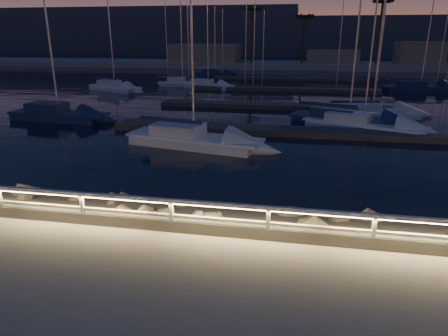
{
  "coord_description": "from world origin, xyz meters",
  "views": [
    {
      "loc": [
        1.65,
        -10.79,
        5.84
      ],
      "look_at": [
        -1.07,
        4.0,
        0.79
      ],
      "focal_mm": 32.0,
      "sensor_mm": 36.0,
      "label": 1
    }
  ],
  "objects": [
    {
      "name": "sailboat_c",
      "position": [
        5.26,
        19.72,
        -0.15
      ],
      "size": [
        8.95,
        5.18,
        14.68
      ],
      "rotation": [
        0.0,
        0.0,
        -0.34
      ],
      "color": "#1B294E",
      "rests_on": "ground"
    },
    {
      "name": "ground",
      "position": [
        0.0,
        0.0,
        0.0
      ],
      "size": [
        400.0,
        400.0,
        0.0
      ],
      "primitive_type": "plane",
      "color": "#ABA59A",
      "rests_on": "ground"
    },
    {
      "name": "sailboat_m",
      "position": [
        -12.16,
        55.01,
        -0.19
      ],
      "size": [
        6.4,
        2.33,
        10.75
      ],
      "rotation": [
        0.0,
        0.0,
        -0.07
      ],
      "color": "#1B294E",
      "rests_on": "ground"
    },
    {
      "name": "palm_left",
      "position": [
        -8.0,
        72.0,
        10.14
      ],
      "size": [
        3.0,
        3.0,
        11.2
      ],
      "color": "#44341F",
      "rests_on": "ground"
    },
    {
      "name": "sailboat_j",
      "position": [
        -9.72,
        39.02,
        -0.2
      ],
      "size": [
        6.97,
        4.24,
        11.52
      ],
      "rotation": [
        0.0,
        0.0,
        -0.37
      ],
      "color": "silver",
      "rests_on": "ground"
    },
    {
      "name": "sailboat_a",
      "position": [
        -17.06,
        17.56,
        -0.13
      ],
      "size": [
        8.15,
        3.1,
        13.65
      ],
      "rotation": [
        0.0,
        0.0,
        -0.09
      ],
      "color": "#1B294E",
      "rests_on": "ground"
    },
    {
      "name": "sailboat_g",
      "position": [
        7.51,
        23.15,
        -0.19
      ],
      "size": [
        7.96,
        3.67,
        13.04
      ],
      "rotation": [
        0.0,
        0.0,
        0.19
      ],
      "color": "silver",
      "rests_on": "ground"
    },
    {
      "name": "sailboat_l",
      "position": [
        15.8,
        40.98,
        -0.17
      ],
      "size": [
        8.91,
        3.75,
        14.62
      ],
      "rotation": [
        0.0,
        0.0,
        0.14
      ],
      "color": "#1B294E",
      "rests_on": "ground"
    },
    {
      "name": "sailboat_b",
      "position": [
        -4.62,
        12.05,
        -0.14
      ],
      "size": [
        8.64,
        4.08,
        14.21
      ],
      "rotation": [
        0.0,
        0.0,
        -0.2
      ],
      "color": "silver",
      "rests_on": "ground"
    },
    {
      "name": "guard_rail",
      "position": [
        -0.07,
        -0.0,
        0.77
      ],
      "size": [
        44.11,
        0.12,
        1.06
      ],
      "color": "silver",
      "rests_on": "ground"
    },
    {
      "name": "palm_center",
      "position": [
        2.0,
        73.0,
        8.78
      ],
      "size": [
        3.0,
        3.0,
        9.7
      ],
      "color": "#44341F",
      "rests_on": "ground"
    },
    {
      "name": "harbor_water",
      "position": [
        0.0,
        31.22,
        -0.97
      ],
      "size": [
        400.0,
        440.0,
        0.6
      ],
      "color": "black",
      "rests_on": "ground"
    },
    {
      "name": "distant_hills",
      "position": [
        -22.13,
        133.69,
        4.74
      ],
      "size": [
        230.0,
        37.5,
        18.0
      ],
      "color": "#323C4D",
      "rests_on": "ground"
    },
    {
      "name": "sailboat_n",
      "position": [
        -13.5,
        40.51,
        -0.2
      ],
      "size": [
        6.81,
        3.63,
        11.19
      ],
      "rotation": [
        0.0,
        0.0,
        0.28
      ],
      "color": "silver",
      "rests_on": "ground"
    },
    {
      "name": "far_shore",
      "position": [
        -0.12,
        74.05,
        0.29
      ],
      "size": [
        160.0,
        14.0,
        5.2
      ],
      "color": "#ABA59A",
      "rests_on": "ground"
    },
    {
      "name": "sailboat_d",
      "position": [
        6.12,
        18.39,
        -0.18
      ],
      "size": [
        8.55,
        5.41,
        14.09
      ],
      "rotation": [
        0.0,
        0.0,
        -0.4
      ],
      "color": "silver",
      "rests_on": "ground"
    },
    {
      "name": "sailboat_i",
      "position": [
        -20.19,
        34.51,
        -0.15
      ],
      "size": [
        7.47,
        4.78,
        12.49
      ],
      "rotation": [
        0.0,
        0.0,
        -0.41
      ],
      "color": "silver",
      "rests_on": "ground"
    },
    {
      "name": "palm_right",
      "position": [
        16.0,
        72.0,
        11.03
      ],
      "size": [
        3.0,
        3.0,
        12.2
      ],
      "color": "#44341F",
      "rests_on": "ground"
    },
    {
      "name": "floating_docks",
      "position": [
        0.0,
        32.5,
        -0.4
      ],
      "size": [
        22.0,
        36.0,
        0.4
      ],
      "color": "#524B44",
      "rests_on": "ground"
    }
  ]
}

